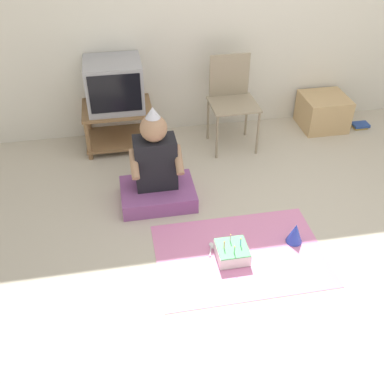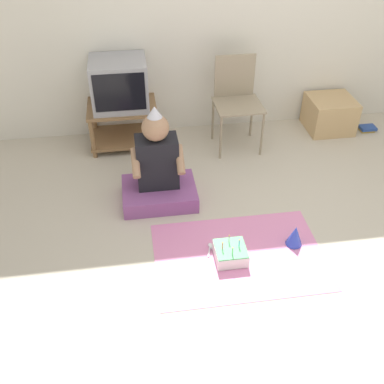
% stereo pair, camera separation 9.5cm
% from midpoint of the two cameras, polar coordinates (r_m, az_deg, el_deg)
% --- Properties ---
extents(ground_plane, '(16.00, 16.00, 0.00)m').
position_cam_midpoint_polar(ground_plane, '(3.56, 13.15, -6.83)').
color(ground_plane, '#BCB29E').
extents(wall_back, '(6.40, 0.06, 2.55)m').
position_cam_midpoint_polar(wall_back, '(4.62, 6.93, 22.83)').
color(wall_back, beige).
rests_on(wall_back, ground_plane).
extents(tv_stand, '(0.67, 0.50, 0.43)m').
position_cam_midpoint_polar(tv_stand, '(4.59, -8.13, 8.88)').
color(tv_stand, olive).
rests_on(tv_stand, ground_plane).
extents(tv, '(0.53, 0.48, 0.46)m').
position_cam_midpoint_polar(tv, '(4.41, -8.59, 13.47)').
color(tv, '#99999E').
rests_on(tv, tv_stand).
extents(folding_chair, '(0.46, 0.43, 0.89)m').
position_cam_midpoint_polar(folding_chair, '(4.47, 6.29, 12.06)').
color(folding_chair, gray).
rests_on(folding_chair, ground_plane).
extents(cardboard_box_stack, '(0.47, 0.45, 0.35)m').
position_cam_midpoint_polar(cardboard_box_stack, '(5.09, 17.57, 9.43)').
color(cardboard_box_stack, tan).
rests_on(cardboard_box_stack, ground_plane).
extents(book_pile, '(0.17, 0.12, 0.05)m').
position_cam_midpoint_polar(book_pile, '(5.25, 21.85, 7.50)').
color(book_pile, '#A88933').
rests_on(book_pile, ground_plane).
extents(person_seated, '(0.62, 0.46, 0.87)m').
position_cam_midpoint_polar(person_seated, '(3.76, -3.61, 2.51)').
color(person_seated, '#8C4C8C').
rests_on(person_seated, ground_plane).
extents(party_cloth, '(1.26, 0.87, 0.01)m').
position_cam_midpoint_polar(party_cloth, '(3.42, 6.78, -8.06)').
color(party_cloth, pink).
rests_on(party_cloth, ground_plane).
extents(birthday_cake, '(0.23, 0.23, 0.17)m').
position_cam_midpoint_polar(birthday_cake, '(3.35, 5.72, -7.73)').
color(birthday_cake, white).
rests_on(birthday_cake, party_cloth).
extents(party_hat_blue, '(0.13, 0.13, 0.17)m').
position_cam_midpoint_polar(party_hat_blue, '(3.52, 13.70, -5.39)').
color(party_hat_blue, blue).
rests_on(party_hat_blue, party_cloth).
extents(plastic_spoon_near, '(0.06, 0.14, 0.01)m').
position_cam_midpoint_polar(plastic_spoon_near, '(3.46, 3.10, -6.95)').
color(plastic_spoon_near, white).
rests_on(plastic_spoon_near, party_cloth).
extents(plastic_spoon_far, '(0.04, 0.15, 0.01)m').
position_cam_midpoint_polar(plastic_spoon_far, '(3.44, 3.53, -7.23)').
color(plastic_spoon_far, white).
rests_on(plastic_spoon_far, party_cloth).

